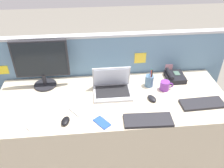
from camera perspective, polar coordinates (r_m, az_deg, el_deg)
The scene contains 15 objects.
ground_plane at distance 2.61m, azimuth 0.11°, elevation -16.42°, with size 10.00×10.00×0.00m, color slate.
desk at distance 2.33m, azimuth 0.12°, elevation -10.69°, with size 2.02×0.77×0.75m, color beige.
cubicle_divider at distance 2.52m, azimuth -0.83°, elevation -0.38°, with size 2.36×0.08×1.17m.
desktop_monitor at distance 2.20m, azimuth -16.54°, elevation 5.05°, with size 0.48×0.20×0.45m.
laptop at distance 2.13m, azimuth -0.01°, elevation -0.58°, with size 0.34×0.26×0.22m.
desk_phone at distance 2.39m, azimuth 14.64°, elevation 1.74°, with size 0.17×0.20×0.08m.
keyboard_main at distance 1.88m, azimuth 8.61°, elevation -8.54°, with size 0.38×0.15×0.02m, color #232328.
keyboard_spare at distance 2.15m, azimuth 20.71°, elevation -4.38°, with size 0.36×0.14×0.02m, color #232328.
computer_mouse_right_hand at distance 1.88m, azimuth -11.04°, elevation -8.65°, with size 0.06×0.10×0.03m, color black.
computer_mouse_left_hand at distance 2.09m, azimuth 9.49°, elevation -3.41°, with size 0.06×0.10×0.03m, color black.
pen_cup at distance 2.23m, azimuth 8.88°, elevation 0.80°, with size 0.08×0.08×0.19m.
cell_phone_blue_case at distance 1.86m, azimuth -2.40°, elevation -9.16°, with size 0.07×0.14×0.01m, color blue.
cell_phone_white_slab at distance 1.93m, azimuth -17.59°, elevation -9.04°, with size 0.07×0.15×0.01m, color silver.
cell_phone_silver_slab at distance 1.97m, azimuth -8.32°, elevation -6.38°, with size 0.07×0.13×0.01m, color #B7BAC1.
coffee_mug at distance 2.21m, azimuth 12.52°, elevation -0.37°, with size 0.12×0.08×0.09m.
Camera 1 is at (-0.16, -1.62, 2.05)m, focal length 38.35 mm.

